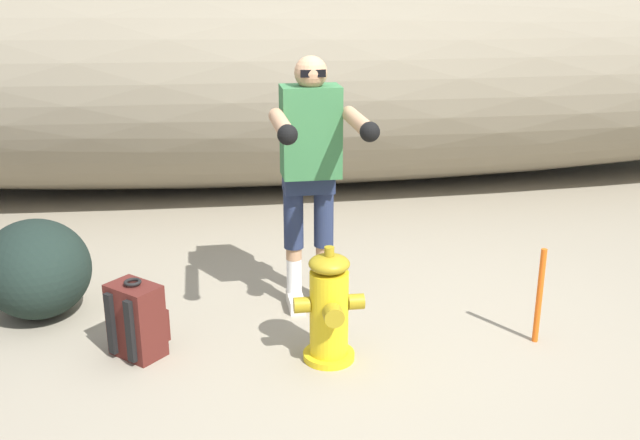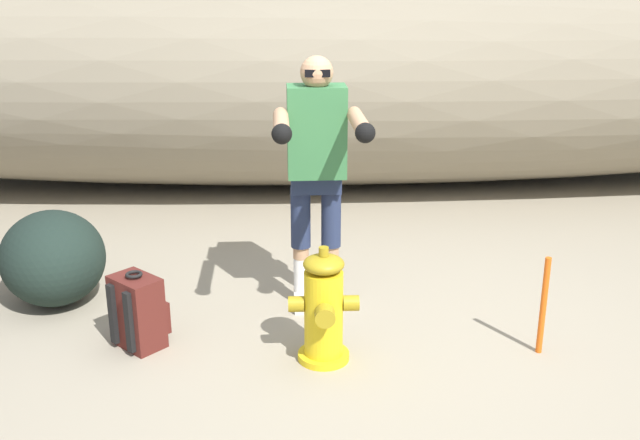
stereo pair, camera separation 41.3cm
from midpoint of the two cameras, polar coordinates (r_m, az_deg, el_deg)
ground_plane at (r=4.44m, az=5.89°, el=-10.03°), size 56.00×56.00×0.04m
dirt_embankment at (r=7.70m, az=2.26°, el=12.47°), size 17.24×3.20×2.55m
fire_hydrant at (r=4.11m, az=3.19°, el=-7.16°), size 0.40×0.35×0.69m
utility_worker at (r=4.50m, az=2.36°, el=5.15°), size 0.55×0.98×1.66m
spare_backpack at (r=4.39m, az=-11.58°, el=-7.20°), size 0.36×0.36×0.47m
boulder_mid at (r=5.09m, az=-18.23°, el=-2.89°), size 0.93×1.01×0.63m
survey_stake at (r=4.45m, az=19.85°, el=-6.46°), size 0.04×0.04×0.60m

